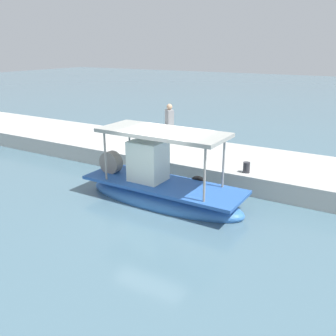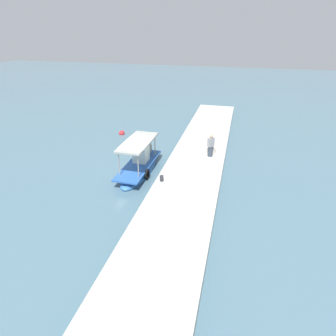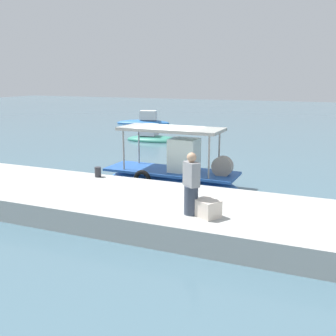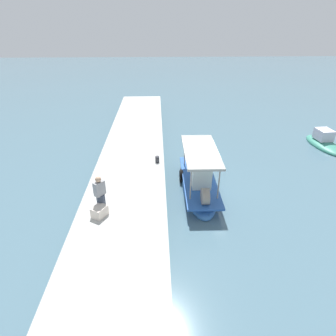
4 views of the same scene
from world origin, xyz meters
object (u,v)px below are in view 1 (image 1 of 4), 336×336
(mooring_bollard, at_px, (246,167))
(main_fishing_boat, at_px, (160,188))
(fisherman_near_bollard, at_px, (169,124))
(cargo_crate, at_px, (161,135))

(mooring_bollard, bearing_deg, main_fishing_boat, 46.54)
(fisherman_near_bollard, height_order, mooring_bollard, fisherman_near_bollard)
(fisherman_near_bollard, distance_m, cargo_crate, 0.72)
(fisherman_near_bollard, bearing_deg, cargo_crate, -1.98)
(main_fishing_boat, height_order, mooring_bollard, main_fishing_boat)
(main_fishing_boat, xyz_separation_m, mooring_bollard, (-2.15, -2.26, 0.43))
(mooring_bollard, bearing_deg, cargo_crate, -26.67)
(fisherman_near_bollard, xyz_separation_m, cargo_crate, (0.47, -0.02, -0.55))
(cargo_crate, bearing_deg, mooring_bollard, 153.33)
(main_fishing_boat, height_order, cargo_crate, main_fishing_boat)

